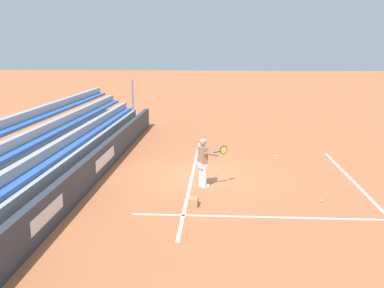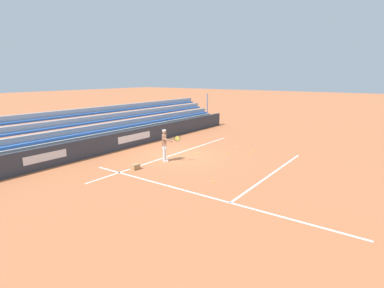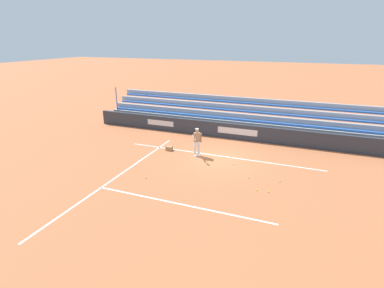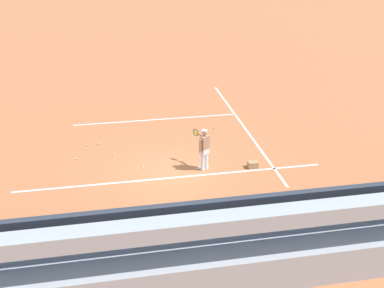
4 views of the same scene
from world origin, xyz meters
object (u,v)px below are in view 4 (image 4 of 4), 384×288
(tennis_ball_near_player, at_px, (99,144))
(tennis_ball_far_right, at_px, (113,154))
(tennis_ball_by_box, at_px, (214,128))
(tennis_ball_on_baseline, at_px, (77,159))
(tennis_player, at_px, (204,149))
(tennis_ball_stray_back, at_px, (143,167))
(tennis_ball_midcourt, at_px, (87,145))
(ball_box_cardboard, at_px, (253,165))

(tennis_ball_near_player, relative_size, tennis_ball_far_right, 1.00)
(tennis_ball_by_box, distance_m, tennis_ball_far_right, 5.25)
(tennis_ball_near_player, height_order, tennis_ball_on_baseline, same)
(tennis_player, xyz_separation_m, tennis_ball_stray_back, (-2.40, 0.51, -0.86))
(tennis_player, xyz_separation_m, tennis_ball_near_player, (-4.17, 3.09, -0.86))
(tennis_player, relative_size, tennis_ball_midcourt, 25.98)
(tennis_ball_midcourt, bearing_deg, tennis_ball_by_box, 7.62)
(tennis_player, distance_m, tennis_ball_by_box, 4.18)
(tennis_ball_near_player, xyz_separation_m, tennis_ball_far_right, (0.62, -1.18, 0.00))
(tennis_ball_near_player, height_order, tennis_ball_stray_back, same)
(tennis_ball_stray_back, bearing_deg, tennis_ball_far_right, 129.53)
(tennis_ball_on_baseline, xyz_separation_m, tennis_ball_far_right, (1.51, 0.16, 0.00))
(ball_box_cardboard, bearing_deg, tennis_ball_near_player, 151.51)
(tennis_player, height_order, tennis_ball_by_box, tennis_player)
(tennis_ball_near_player, xyz_separation_m, tennis_ball_midcourt, (-0.53, -0.02, 0.00))
(ball_box_cardboard, xyz_separation_m, tennis_ball_stray_back, (-4.37, 0.75, -0.10))
(tennis_player, bearing_deg, ball_box_cardboard, -7.06)
(tennis_ball_midcourt, height_order, tennis_ball_far_right, same)
(tennis_player, height_order, tennis_ball_near_player, tennis_player)
(tennis_ball_on_baseline, height_order, tennis_ball_far_right, same)
(tennis_ball_stray_back, bearing_deg, tennis_ball_midcourt, 131.97)
(tennis_ball_near_player, relative_size, tennis_ball_by_box, 1.00)
(tennis_ball_near_player, bearing_deg, tennis_ball_by_box, 8.14)
(tennis_ball_near_player, height_order, tennis_ball_midcourt, same)
(tennis_ball_midcourt, relative_size, tennis_ball_far_right, 1.00)
(ball_box_cardboard, distance_m, tennis_ball_on_baseline, 7.31)
(ball_box_cardboard, bearing_deg, tennis_player, 172.94)
(tennis_ball_near_player, bearing_deg, ball_box_cardboard, -28.49)
(ball_box_cardboard, xyz_separation_m, tennis_ball_far_right, (-5.52, 2.15, -0.10))
(tennis_ball_near_player, bearing_deg, tennis_player, -36.52)
(tennis_player, distance_m, tennis_ball_stray_back, 2.60)
(tennis_ball_midcourt, bearing_deg, tennis_ball_on_baseline, -105.38)
(ball_box_cardboard, distance_m, tennis_ball_by_box, 4.17)
(tennis_ball_on_baseline, xyz_separation_m, tennis_ball_stray_back, (2.67, -1.24, 0.00))
(tennis_ball_on_baseline, bearing_deg, tennis_player, -19.01)
(tennis_ball_by_box, relative_size, tennis_ball_far_right, 1.00)
(ball_box_cardboard, relative_size, tennis_ball_near_player, 6.06)
(tennis_ball_midcourt, bearing_deg, tennis_player, -33.15)
(tennis_ball_on_baseline, relative_size, tennis_ball_far_right, 1.00)
(tennis_ball_stray_back, bearing_deg, ball_box_cardboard, -9.78)
(tennis_player, xyz_separation_m, tennis_ball_on_baseline, (-5.06, 1.74, -0.86))
(tennis_ball_stray_back, relative_size, tennis_ball_far_right, 1.00)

